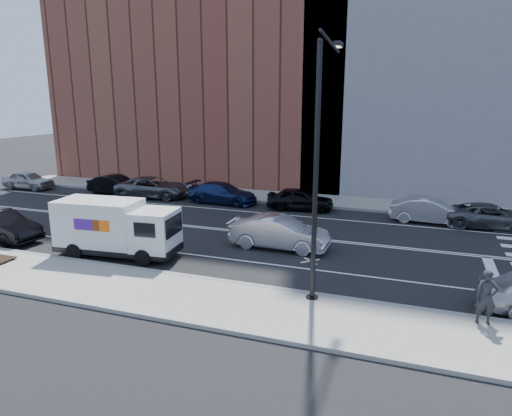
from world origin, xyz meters
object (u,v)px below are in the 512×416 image
Objects in this scene: far_parked_a at (28,180)px; pedestrian at (486,297)px; far_parked_b at (116,185)px; driving_sedan at (279,233)px; fedex_van at (116,227)px.

pedestrian is (31.81, -12.92, 0.32)m from far_parked_a.
pedestrian reaches higher than far_parked_b.
far_parked_b reaches higher than far_parked_a.
driving_sedan is (15.35, -8.02, 0.06)m from far_parked_b.
pedestrian is at bearing -112.13° from far_parked_a.
pedestrian is (23.81, -13.46, 0.32)m from far_parked_b.
far_parked_b is 2.46× the size of pedestrian.
far_parked_b is 0.92× the size of driving_sedan.
far_parked_b is 27.35m from pedestrian.
fedex_van is at bearing -123.82° from far_parked_a.
far_parked_a is 8.02m from far_parked_b.
driving_sedan is (23.35, -7.48, 0.07)m from far_parked_a.
fedex_van is 15.38m from pedestrian.
fedex_van reaches higher than pedestrian.
far_parked_a is 24.51m from driving_sedan.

